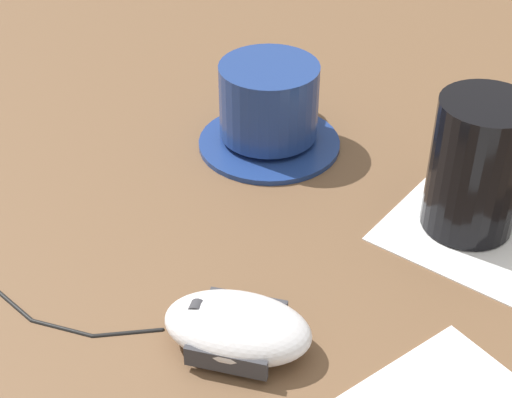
{
  "coord_description": "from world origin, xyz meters",
  "views": [
    {
      "loc": [
        0.44,
        0.13,
        0.39
      ],
      "look_at": [
        -0.01,
        -0.07,
        0.03
      ],
      "focal_mm": 55.0,
      "sensor_mm": 36.0,
      "label": 1
    }
  ],
  "objects_px": {
    "saucer": "(269,141)",
    "drinking_glass": "(477,166)",
    "computer_mouse": "(237,327)",
    "coffee_cup": "(269,99)"
  },
  "relations": [
    {
      "from": "saucer",
      "to": "drinking_glass",
      "type": "xyz_separation_m",
      "value": [
        0.05,
        0.19,
        0.05
      ]
    },
    {
      "from": "saucer",
      "to": "drinking_glass",
      "type": "relative_size",
      "value": 1.19
    },
    {
      "from": "saucer",
      "to": "computer_mouse",
      "type": "xyz_separation_m",
      "value": [
        0.24,
        0.07,
        0.01
      ]
    },
    {
      "from": "coffee_cup",
      "to": "drinking_glass",
      "type": "distance_m",
      "value": 0.2
    },
    {
      "from": "coffee_cup",
      "to": "computer_mouse",
      "type": "height_order",
      "value": "coffee_cup"
    },
    {
      "from": "computer_mouse",
      "to": "coffee_cup",
      "type": "bearing_deg",
      "value": -162.41
    },
    {
      "from": "drinking_glass",
      "to": "computer_mouse",
      "type": "bearing_deg",
      "value": -31.26
    },
    {
      "from": "computer_mouse",
      "to": "saucer",
      "type": "bearing_deg",
      "value": -162.63
    },
    {
      "from": "saucer",
      "to": "coffee_cup",
      "type": "distance_m",
      "value": 0.04
    },
    {
      "from": "coffee_cup",
      "to": "drinking_glass",
      "type": "height_order",
      "value": "drinking_glass"
    }
  ]
}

